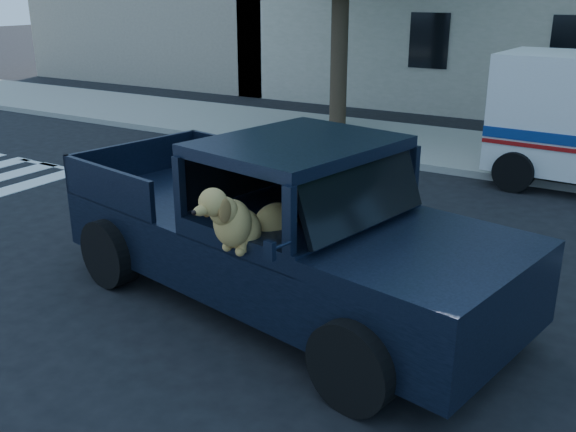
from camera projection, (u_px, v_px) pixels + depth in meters
The scene contains 4 objects.
ground at pixel (265, 321), 7.39m from camera, with size 120.00×120.00×0.00m, color black.
far_sidewalk at pixel (484, 153), 14.78m from camera, with size 60.00×4.00×0.15m, color gray.
lane_stripes at pixel (513, 257), 9.15m from camera, with size 21.60×0.14×0.01m, color silver, non-canonical shape.
pickup_truck at pixel (273, 247), 7.69m from camera, with size 6.07×3.46×2.06m.
Camera 1 is at (3.64, -5.47, 3.60)m, focal length 40.00 mm.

